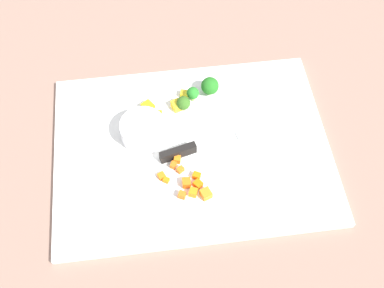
% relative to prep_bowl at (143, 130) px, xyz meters
% --- Properties ---
extents(ground_plane, '(4.00, 4.00, 0.00)m').
position_rel_prep_bowl_xyz_m(ground_plane, '(-0.09, 0.04, -0.03)').
color(ground_plane, '#8A6B5B').
extents(cutting_board, '(0.53, 0.40, 0.01)m').
position_rel_prep_bowl_xyz_m(cutting_board, '(-0.09, 0.04, -0.03)').
color(cutting_board, white).
rests_on(cutting_board, ground_plane).
extents(prep_bowl, '(0.09, 0.09, 0.04)m').
position_rel_prep_bowl_xyz_m(prep_bowl, '(0.00, 0.00, 0.00)').
color(prep_bowl, white).
rests_on(prep_bowl, cutting_board).
extents(chef_knife, '(0.33, 0.10, 0.02)m').
position_rel_prep_bowl_xyz_m(chef_knife, '(-0.12, 0.04, -0.01)').
color(chef_knife, silver).
rests_on(chef_knife, cutting_board).
extents(carrot_dice_0, '(0.02, 0.02, 0.02)m').
position_rel_prep_bowl_xyz_m(carrot_dice_0, '(-0.10, 0.14, -0.01)').
color(carrot_dice_0, orange).
rests_on(carrot_dice_0, cutting_board).
extents(carrot_dice_1, '(0.01, 0.02, 0.01)m').
position_rel_prep_bowl_xyz_m(carrot_dice_1, '(-0.05, 0.08, -0.01)').
color(carrot_dice_1, orange).
rests_on(carrot_dice_1, cutting_board).
extents(carrot_dice_2, '(0.02, 0.02, 0.02)m').
position_rel_prep_bowl_xyz_m(carrot_dice_2, '(-0.07, 0.12, -0.01)').
color(carrot_dice_2, orange).
rests_on(carrot_dice_2, cutting_board).
extents(carrot_dice_3, '(0.01, 0.01, 0.01)m').
position_rel_prep_bowl_xyz_m(carrot_dice_3, '(-0.06, 0.07, -0.01)').
color(carrot_dice_3, orange).
rests_on(carrot_dice_3, cutting_board).
extents(carrot_dice_4, '(0.02, 0.02, 0.01)m').
position_rel_prep_bowl_xyz_m(carrot_dice_4, '(-0.08, 0.14, -0.01)').
color(carrot_dice_4, orange).
rests_on(carrot_dice_4, cutting_board).
extents(carrot_dice_5, '(0.02, 0.02, 0.01)m').
position_rel_prep_bowl_xyz_m(carrot_dice_5, '(-0.06, 0.14, -0.01)').
color(carrot_dice_5, orange).
rests_on(carrot_dice_5, cutting_board).
extents(carrot_dice_6, '(0.02, 0.02, 0.01)m').
position_rel_prep_bowl_xyz_m(carrot_dice_6, '(-0.09, 0.10, -0.01)').
color(carrot_dice_6, orange).
rests_on(carrot_dice_6, cutting_board).
extents(carrot_dice_7, '(0.02, 0.02, 0.01)m').
position_rel_prep_bowl_xyz_m(carrot_dice_7, '(-0.09, 0.12, -0.01)').
color(carrot_dice_7, orange).
rests_on(carrot_dice_7, cutting_board).
extents(carrot_dice_8, '(0.02, 0.02, 0.01)m').
position_rel_prep_bowl_xyz_m(carrot_dice_8, '(-0.06, 0.09, -0.02)').
color(carrot_dice_8, orange).
rests_on(carrot_dice_8, cutting_board).
extents(carrot_dice_9, '(0.01, 0.01, 0.01)m').
position_rel_prep_bowl_xyz_m(carrot_dice_9, '(-0.03, 0.11, -0.02)').
color(carrot_dice_9, orange).
rests_on(carrot_dice_9, cutting_board).
extents(carrot_dice_10, '(0.02, 0.02, 0.01)m').
position_rel_prep_bowl_xyz_m(carrot_dice_10, '(-0.03, 0.10, -0.02)').
color(carrot_dice_10, orange).
rests_on(carrot_dice_10, cutting_board).
extents(pepper_dice_0, '(0.02, 0.03, 0.02)m').
position_rel_prep_bowl_xyz_m(pepper_dice_0, '(-0.07, -0.06, -0.01)').
color(pepper_dice_0, yellow).
rests_on(pepper_dice_0, cutting_board).
extents(pepper_dice_1, '(0.03, 0.03, 0.02)m').
position_rel_prep_bowl_xyz_m(pepper_dice_1, '(-0.01, -0.06, -0.01)').
color(pepper_dice_1, yellow).
rests_on(pepper_dice_1, cutting_board).
extents(pepper_dice_2, '(0.02, 0.02, 0.01)m').
position_rel_prep_bowl_xyz_m(pepper_dice_2, '(-0.03, -0.04, -0.01)').
color(pepper_dice_2, yellow).
rests_on(pepper_dice_2, cutting_board).
extents(pepper_dice_3, '(0.02, 0.02, 0.01)m').
position_rel_prep_bowl_xyz_m(pepper_dice_3, '(-0.10, -0.09, -0.01)').
color(pepper_dice_3, yellow).
rests_on(pepper_dice_3, cutting_board).
extents(broccoli_floret_0, '(0.03, 0.03, 0.03)m').
position_rel_prep_bowl_xyz_m(broccoli_floret_0, '(-0.09, -0.06, -0.00)').
color(broccoli_floret_0, '#95B262').
rests_on(broccoli_floret_0, cutting_board).
extents(broccoli_floret_1, '(0.04, 0.04, 0.04)m').
position_rel_prep_bowl_xyz_m(broccoli_floret_1, '(-0.14, -0.09, 0.00)').
color(broccoli_floret_1, '#8FBE69').
rests_on(broccoli_floret_1, cutting_board).
extents(broccoli_floret_2, '(0.03, 0.03, 0.03)m').
position_rel_prep_bowl_xyz_m(broccoli_floret_2, '(-0.11, -0.08, 0.00)').
color(broccoli_floret_2, '#89AD56').
rests_on(broccoli_floret_2, cutting_board).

